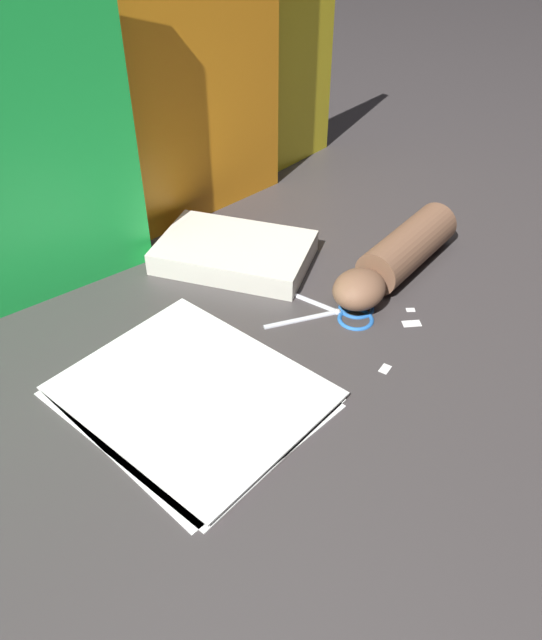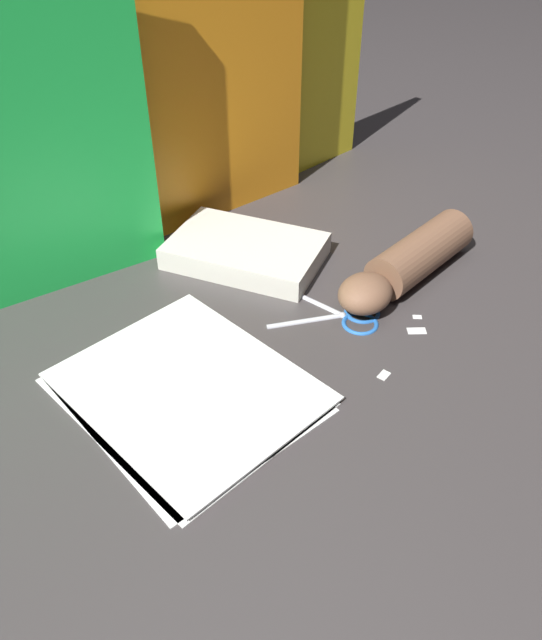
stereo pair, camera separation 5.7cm
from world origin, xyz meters
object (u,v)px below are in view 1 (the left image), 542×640
scissors (340,310)px  hand_forearm (397,257)px  paper_stack (190,394)px  book_closed (235,252)px

scissors → hand_forearm: size_ratio=0.58×
paper_stack → scissors: (0.29, -0.05, -0.00)m
paper_stack → book_closed: 0.34m
book_closed → scissors: size_ratio=1.63×
paper_stack → hand_forearm: (0.44, -0.06, 0.03)m
paper_stack → book_closed: (0.29, 0.19, 0.02)m
paper_stack → hand_forearm: size_ratio=1.07×
scissors → paper_stack: bearing=171.0°
scissors → book_closed: bearing=90.3°
book_closed → scissors: bearing=-89.7°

